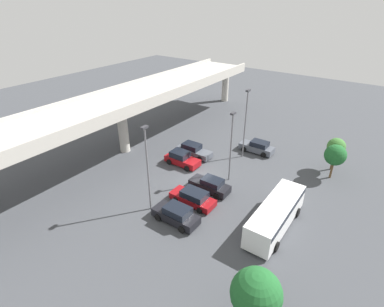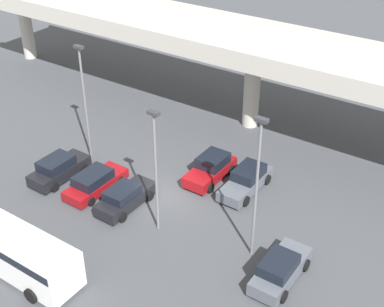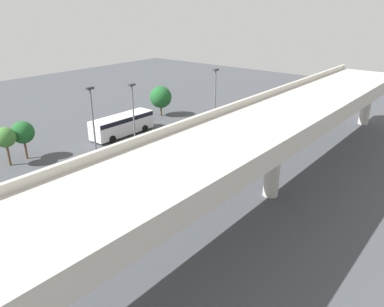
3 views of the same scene
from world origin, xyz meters
name	(u,v)px [view 3 (image 3 of 3)]	position (x,y,z in m)	size (l,w,h in m)	color
ground_plane	(167,161)	(0.00, 0.00, 0.00)	(114.79, 114.79, 0.00)	#424449
highway_overpass	(276,123)	(0.00, 12.19, 6.52)	(54.87, 7.67, 7.76)	#BCB7AD
parked_car_0	(193,132)	(-7.24, -2.29, 0.79)	(2.06, 4.53, 1.68)	black
parked_car_1	(178,140)	(-4.09, -1.98, 0.70)	(2.07, 4.74, 1.50)	maroon
parked_car_2	(160,146)	(-1.24, -2.20, 0.73)	(1.97, 4.45, 1.57)	black
parked_car_3	(184,167)	(1.55, 3.74, 0.78)	(2.10, 4.43, 1.70)	maroon
parked_car_4	(167,178)	(4.31, 3.93, 0.75)	(2.01, 4.86, 1.61)	#515660
parked_car_5	(71,180)	(10.02, -2.50, 0.76)	(1.99, 4.54, 1.64)	#515660
shuttle_bus	(122,124)	(-2.64, -10.02, 1.50)	(8.66, 2.71, 2.51)	white
lamp_post_near_aisle	(134,117)	(1.87, -2.76, 4.75)	(0.70, 0.35, 8.13)	slate
lamp_post_mid_lot	(94,129)	(7.73, -1.49, 5.16)	(0.70, 0.35, 8.92)	slate
lamp_post_by_overpass	(215,102)	(-7.25, 0.91, 5.11)	(0.70, 0.35, 8.82)	slate
tree_front_left	(161,97)	(-12.11, -12.32, 2.81)	(3.20, 3.20, 4.41)	brown
tree_front_centre	(23,133)	(9.07, -12.09, 2.94)	(2.38, 2.38, 4.15)	brown
tree_front_right	(5,138)	(11.10, -11.72, 3.02)	(2.08, 2.08, 4.09)	brown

